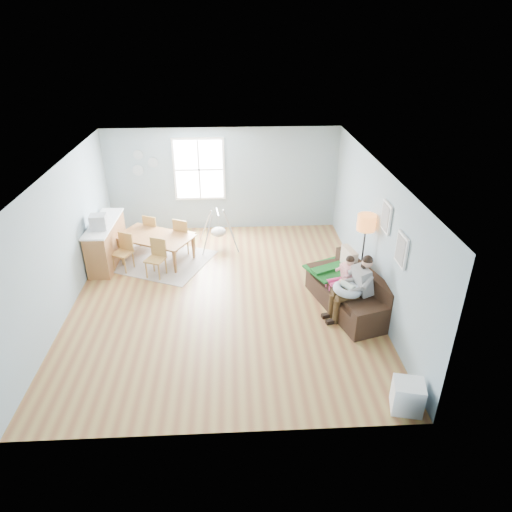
{
  "coord_description": "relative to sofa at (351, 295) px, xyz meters",
  "views": [
    {
      "loc": [
        0.25,
        -7.97,
        5.1
      ],
      "look_at": [
        0.67,
        -0.16,
        1.0
      ],
      "focal_mm": 32.0,
      "sensor_mm": 36.0,
      "label": 1
    }
  ],
  "objects": [
    {
      "name": "storage_cube",
      "position": [
        0.19,
        -2.66,
        -0.05
      ],
      "size": [
        0.51,
        0.47,
        0.48
      ],
      "color": "white",
      "rests_on": "room"
    },
    {
      "name": "nursing_pillow",
      "position": [
        -0.19,
        -0.36,
        0.35
      ],
      "size": [
        0.67,
        0.66,
        0.22
      ],
      "primitive_type": "torus",
      "rotation": [
        0.0,
        0.14,
        0.24
      ],
      "color": "#A8BCD2",
      "rests_on": "father"
    },
    {
      "name": "beige_pillow",
      "position": [
        0.05,
        0.57,
        0.46
      ],
      "size": [
        0.24,
        0.52,
        0.5
      ],
      "primitive_type": "cube",
      "rotation": [
        0.0,
        0.0,
        0.21
      ],
      "color": "tan",
      "rests_on": "sofa"
    },
    {
      "name": "chair_sw",
      "position": [
        -4.74,
        1.86,
        0.18
      ],
      "size": [
        0.51,
        0.51,
        0.84
      ],
      "color": "olive",
      "rests_on": "rug"
    },
    {
      "name": "chair_ne",
      "position": [
        -3.48,
        2.59,
        0.21
      ],
      "size": [
        0.53,
        0.53,
        0.89
      ],
      "color": "olive",
      "rests_on": "rug"
    },
    {
      "name": "monitor",
      "position": [
        -5.2,
        1.86,
        0.87
      ],
      "size": [
        0.37,
        0.35,
        0.32
      ],
      "color": "#A8A8AD",
      "rests_on": "counter"
    },
    {
      "name": "baby_swing",
      "position": [
        -2.64,
        2.86,
        0.12
      ],
      "size": [
        1.0,
        1.02,
        0.92
      ],
      "color": "#A8A8AD",
      "rests_on": "room"
    },
    {
      "name": "father",
      "position": [
        -0.04,
        -0.31,
        0.4
      ],
      "size": [
        0.94,
        0.54,
        1.29
      ],
      "color": "gray",
      "rests_on": "sofa"
    },
    {
      "name": "chair_se",
      "position": [
        -3.96,
        1.51,
        0.19
      ],
      "size": [
        0.5,
        0.5,
        0.85
      ],
      "color": "olive",
      "rests_on": "rug"
    },
    {
      "name": "green_throw",
      "position": [
        -0.27,
        0.62,
        0.23
      ],
      "size": [
        1.18,
        1.12,
        0.04
      ],
      "primitive_type": "cube",
      "rotation": [
        0.0,
        0.0,
        0.43
      ],
      "color": "#155C22",
      "rests_on": "sofa"
    },
    {
      "name": "infant",
      "position": [
        -0.2,
        -0.33,
        0.42
      ],
      "size": [
        0.26,
        0.35,
        0.13
      ],
      "color": "silver",
      "rests_on": "nursing_pillow"
    },
    {
      "name": "toddler",
      "position": [
        -0.13,
        0.16,
        0.41
      ],
      "size": [
        0.57,
        0.38,
        0.85
      ],
      "color": "white",
      "rests_on": "sofa"
    },
    {
      "name": "rug",
      "position": [
        -4.11,
        2.23,
        -0.28
      ],
      "size": [
        2.9,
        2.62,
        0.01
      ],
      "primitive_type": "cube",
      "rotation": [
        0.0,
        0.0,
        -0.42
      ],
      "color": "#9D968F",
      "rests_on": "room"
    },
    {
      "name": "counter",
      "position": [
        -5.21,
        2.2,
        0.21
      ],
      "size": [
        0.57,
        1.79,
        0.99
      ],
      "color": "olive",
      "rests_on": "room"
    },
    {
      "name": "chair_nw",
      "position": [
        -4.26,
        2.94,
        0.19
      ],
      "size": [
        0.51,
        0.51,
        0.85
      ],
      "color": "olive",
      "rests_on": "rug"
    },
    {
      "name": "dining_table",
      "position": [
        -4.11,
        2.23,
        0.01
      ],
      "size": [
        1.97,
        1.65,
        0.61
      ],
      "primitive_type": "imported",
      "rotation": [
        0.0,
        0.0,
        -0.48
      ],
      "color": "olive",
      "rests_on": "rug"
    },
    {
      "name": "floor_lamp",
      "position": [
        0.29,
        0.49,
        1.17
      ],
      "size": [
        0.36,
        0.36,
        1.76
      ],
      "color": "black",
      "rests_on": "room"
    },
    {
      "name": "sofa",
      "position": [
        0.0,
        0.0,
        0.0
      ],
      "size": [
        1.41,
        2.19,
        0.82
      ],
      "color": "black",
      "rests_on": "room"
    },
    {
      "name": "window",
      "position": [
        -3.11,
        4.0,
        1.36
      ],
      "size": [
        1.32,
        0.08,
        1.62
      ],
      "color": "white",
      "rests_on": "room"
    },
    {
      "name": "wall_plates",
      "position": [
        -4.51,
        4.0,
        1.54
      ],
      "size": [
        0.67,
        0.02,
        0.66
      ],
      "color": "#A5BAC6",
      "rests_on": "room"
    },
    {
      "name": "pictures",
      "position": [
        0.46,
        -0.52,
        1.56
      ],
      "size": [
        0.05,
        1.34,
        0.74
      ],
      "color": "white",
      "rests_on": "room"
    },
    {
      "name": "room",
      "position": [
        -2.51,
        0.53,
        2.13
      ],
      "size": [
        8.4,
        9.4,
        3.9
      ],
      "color": "brown"
    }
  ]
}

